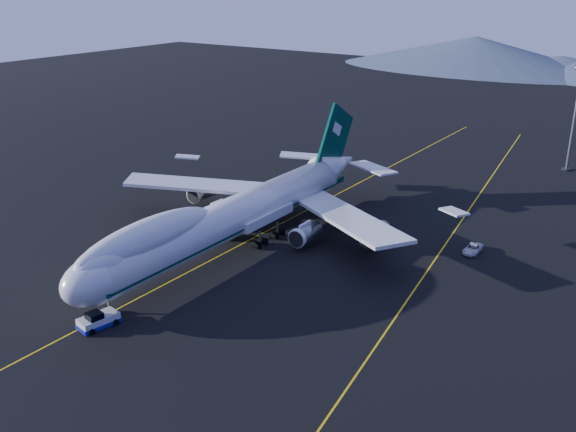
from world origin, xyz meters
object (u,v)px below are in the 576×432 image
Objects in this scene: boeing_747 at (233,215)px; service_van at (473,249)px; pushback_tug at (99,321)px; floodlight_mast at (575,118)px.

service_van is (33.32, 20.68, -5.14)m from boeing_747.
service_van is at bearing 68.32° from pushback_tug.
floodlight_mast is (35.00, 79.35, 6.33)m from boeing_747.
pushback_tug is at bearing -87.06° from boeing_747.
service_van is at bearing 31.82° from boeing_747.
floodlight_mast is (1.68, 58.67, 11.47)m from service_van.
floodlight_mast is (33.48, 108.88, 11.42)m from pushback_tug.
floodlight_mast reaches higher than service_van.
service_van is at bearing -91.64° from floodlight_mast.
boeing_747 is 30.01m from pushback_tug.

